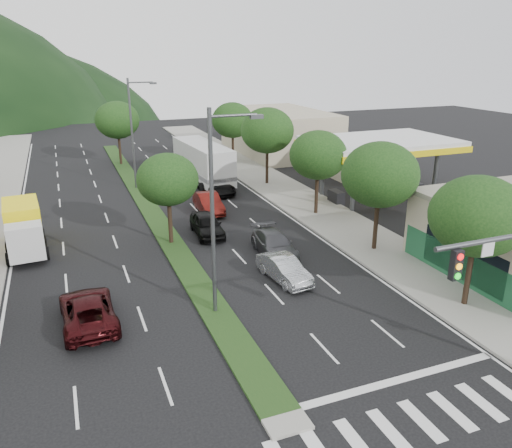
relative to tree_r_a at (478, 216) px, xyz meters
name	(u,v)px	position (x,y,z in m)	size (l,w,h in m)	color
ground	(282,417)	(-12.00, -4.00, -4.82)	(160.00, 160.00, 0.00)	black
sidewalk_right	(294,196)	(0.50, 21.00, -4.75)	(5.00, 90.00, 0.15)	gray
median	(146,203)	(-12.00, 24.00, -4.76)	(1.60, 56.00, 0.12)	#1C3914
gas_canopy	(380,146)	(7.00, 18.00, -0.17)	(12.20, 8.20, 5.25)	silver
bldg_right_far	(279,132)	(7.50, 40.00, -2.22)	(10.00, 16.00, 5.20)	#B5AA90
tree_r_a	(478,216)	(0.00, 0.00, 0.00)	(4.60, 4.60, 6.63)	black
tree_r_b	(380,175)	(0.00, 8.00, 0.22)	(4.80, 4.80, 6.94)	black
tree_r_c	(318,155)	(0.00, 16.00, -0.07)	(4.40, 4.40, 6.48)	black
tree_r_d	(267,131)	(0.00, 26.00, 0.36)	(5.00, 5.00, 7.17)	black
tree_r_e	(232,120)	(0.00, 36.00, 0.07)	(4.60, 4.60, 6.71)	black
tree_med_near	(168,180)	(-12.00, 14.00, -0.39)	(4.00, 4.00, 6.02)	black
tree_med_far	(117,120)	(-12.00, 40.00, 0.19)	(4.80, 4.80, 6.94)	black
streetlight_near	(216,205)	(-11.79, 4.00, 0.76)	(2.60, 0.25, 10.00)	#47494C
streetlight_mid	(134,129)	(-11.79, 29.00, 0.76)	(2.60, 0.25, 10.00)	#47494C
sedan_silver	(284,269)	(-7.29, 6.09, -4.14)	(1.44, 4.13, 1.36)	#AAADB2
suv_maroon	(88,310)	(-17.90, 5.17, -4.09)	(2.41, 5.22, 1.45)	black
car_queue_a	(207,225)	(-9.29, 14.70, -4.05)	(1.82, 4.52, 1.54)	black
car_queue_b	(274,244)	(-6.34, 9.70, -4.10)	(2.02, 4.97, 1.44)	#454549
car_queue_c	(209,203)	(-7.70, 19.70, -4.06)	(1.61, 4.63, 1.53)	#56110E
car_queue_d	(217,186)	(-5.48, 24.70, -4.13)	(2.29, 4.96, 1.38)	black
car_queue_e	(184,175)	(-7.27, 29.70, -4.07)	(1.78, 4.43, 1.51)	#56555B
box_truck	(24,229)	(-21.00, 16.41, -3.40)	(2.75, 6.25, 3.01)	silver
motorhome	(203,162)	(-5.52, 28.91, -2.77)	(3.81, 10.21, 3.84)	#BDBDBD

